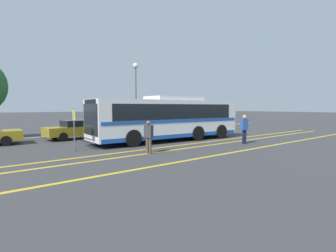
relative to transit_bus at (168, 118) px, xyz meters
name	(u,v)px	position (x,y,z in m)	size (l,w,h in m)	color
ground_plane	(172,139)	(0.68, 0.40, -1.57)	(220.00, 220.00, 0.00)	#38383A
lane_strip_0	(190,144)	(-0.01, -2.20, -1.57)	(0.20, 30.71, 0.01)	gold
lane_strip_1	(203,146)	(-0.01, -3.30, -1.57)	(0.20, 30.71, 0.01)	gold
lane_strip_2	(238,151)	(-0.01, -5.75, -1.57)	(0.20, 30.71, 0.01)	gold
curb_strip	(122,132)	(-0.01, 6.42, -1.50)	(38.71, 0.36, 0.15)	#99999E
transit_bus	(168,118)	(0.00, 0.00, 0.00)	(11.15, 3.33, 3.01)	silver
parked_car_1	(79,129)	(-4.39, 4.90, -0.88)	(4.81, 2.02, 1.35)	olive
parked_car_2	(159,125)	(2.93, 4.90, -0.88)	(4.94, 1.98, 1.37)	black
pedestrian_0	(149,135)	(-3.95, -3.34, -0.65)	(0.35, 0.47, 1.63)	brown
pedestrian_1	(244,127)	(2.59, -4.30, -0.54)	(0.46, 0.31, 1.80)	#191E38
bus_stop_sign	(74,124)	(-6.51, -0.26, -0.16)	(0.07, 0.40, 2.22)	#59595E
street_lamp	(136,81)	(2.30, 7.78, 3.22)	(0.53, 0.53, 6.49)	#59595E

